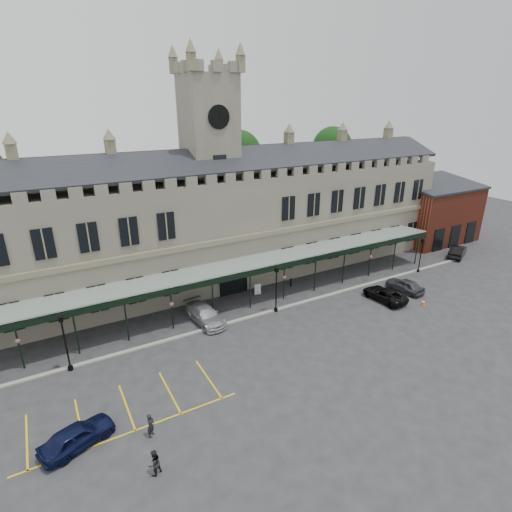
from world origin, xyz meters
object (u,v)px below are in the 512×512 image
station_building (213,225)px  car_left_a (77,436)px  sign_board (258,289)px  car_right_b (458,251)px  car_van (384,294)px  clock_tower (210,165)px  lamp_post_mid (276,284)px  car_taxi (205,315)px  car_right_a (405,285)px  lamp_post_left (64,337)px  person_b (154,463)px  traffic_cone (423,303)px  person_a (151,425)px  lamp_post_right (421,251)px

station_building → car_left_a: 26.17m
sign_board → car_right_b: (28.85, -3.26, 0.19)m
car_van → clock_tower: bearing=-52.6°
lamp_post_mid → car_taxi: size_ratio=0.95×
car_right_a → car_right_b: car_right_b is taller
lamp_post_mid → sign_board: (0.28, 4.13, -2.38)m
station_building → lamp_post_left: station_building is taller
car_taxi → person_b: person_b is taller
lamp_post_mid → traffic_cone: (13.75, -6.27, -2.65)m
car_left_a → car_right_b: car_right_b is taller
traffic_cone → car_right_b: 16.96m
traffic_cone → person_a: size_ratio=0.38×
station_building → lamp_post_mid: size_ratio=12.03×
car_left_a → person_a: (4.05, -1.40, 0.07)m
lamp_post_right → car_right_b: size_ratio=0.95×
car_right_b → person_b: bearing=80.7°
car_right_a → lamp_post_left: bearing=-11.2°
station_building → person_b: (-13.78, -23.04, -5.65)m
clock_tower → car_right_b: 34.77m
car_van → lamp_post_mid: bearing=-22.7°
car_right_a → person_b: size_ratio=2.60×
lamp_post_left → person_b: (3.09, -12.35, -2.18)m
lamp_post_left → person_b: lamp_post_left is taller
car_right_a → person_b: 31.78m
station_building → car_right_a: 22.17m
lamp_post_left → clock_tower: bearing=32.6°
sign_board → person_b: person_b is taller
car_van → person_b: person_b is taller
car_right_b → person_b: 46.73m
lamp_post_left → car_left_a: (-0.37, -8.14, -2.25)m
car_right_a → car_left_a: bearing=2.5°
car_van → car_right_b: (18.00, 4.39, 0.11)m
clock_tower → person_a: 27.17m
lamp_post_left → lamp_post_mid: size_ratio=1.01×
car_left_a → car_right_b: 49.11m
station_building → car_left_a: station_building is taller
traffic_cone → car_right_b: car_right_b is taller
sign_board → lamp_post_left: bearing=-154.2°
clock_tower → person_a: clock_tower is taller
person_b → lamp_post_left: bearing=-102.1°
clock_tower → car_left_a: clock_tower is taller
lamp_post_mid → person_a: lamp_post_mid is taller
lamp_post_right → person_a: size_ratio=2.73×
car_right_a → person_b: person_b is taller
clock_tower → person_a: (-13.20, -20.32, -12.29)m
lamp_post_left → person_a: size_ratio=3.09×
car_taxi → person_a: bearing=-133.6°
person_a → person_b: person_a is taller
sign_board → car_taxi: (-7.15, -2.62, 0.18)m
sign_board → person_a: size_ratio=0.73×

